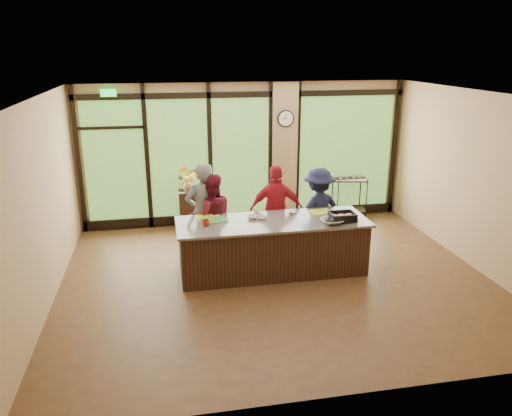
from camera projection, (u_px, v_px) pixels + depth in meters
name	position (u px, v px, depth m)	size (l,w,h in m)	color
floor	(276.00, 279.00, 8.31)	(7.00, 7.00, 0.00)	#4E301B
ceiling	(278.00, 95.00, 7.39)	(7.00, 7.00, 0.00)	white
back_wall	(245.00, 154.00, 10.65)	(7.00, 7.00, 0.00)	tan
left_wall	(42.00, 205.00, 7.22)	(6.00, 6.00, 0.00)	tan
right_wall	(477.00, 181.00, 8.48)	(6.00, 6.00, 0.00)	tan
window_wall	(253.00, 159.00, 10.67)	(6.90, 0.12, 3.00)	tan
island_base	(272.00, 247.00, 8.46)	(3.10, 1.00, 0.88)	black
countertop	(273.00, 222.00, 8.32)	(3.20, 1.10, 0.04)	slate
wall_clock	(286.00, 119.00, 10.45)	(0.36, 0.04, 0.36)	black
cook_left	(203.00, 212.00, 8.79)	(0.66, 0.43, 1.80)	slate
cook_midleft	(212.00, 218.00, 8.81)	(0.78, 0.61, 1.60)	maroon
cook_midright	(276.00, 211.00, 9.08)	(0.99, 0.41, 1.68)	#A71927
cook_right	(318.00, 210.00, 9.22)	(1.03, 0.59, 1.60)	#181A36
roasting_pan	(342.00, 219.00, 8.30)	(0.41, 0.32, 0.07)	black
mixing_bowl	(332.00, 222.00, 8.14)	(0.35, 0.35, 0.09)	silver
cutting_board_left	(213.00, 220.00, 8.32)	(0.43, 0.32, 0.01)	#398631
cutting_board_center	(208.00, 217.00, 8.49)	(0.41, 0.31, 0.01)	#F0F239
cutting_board_right	(321.00, 212.00, 8.76)	(0.35, 0.26, 0.01)	#F0F239
prep_bowl_near	(253.00, 217.00, 8.40)	(0.17, 0.17, 0.05)	silver
prep_bowl_mid	(262.00, 218.00, 8.37)	(0.15, 0.15, 0.05)	silver
prep_bowl_far	(292.00, 213.00, 8.67)	(0.13, 0.13, 0.03)	silver
red_ramekin	(206.00, 223.00, 8.06)	(0.12, 0.12, 0.10)	#A62610
flower_stand	(189.00, 209.00, 10.53)	(0.41, 0.41, 0.82)	black
flower_vase	(188.00, 184.00, 10.36)	(0.27, 0.27, 0.28)	olive
bar_cart	(349.00, 192.00, 11.12)	(0.80, 0.56, 1.00)	black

